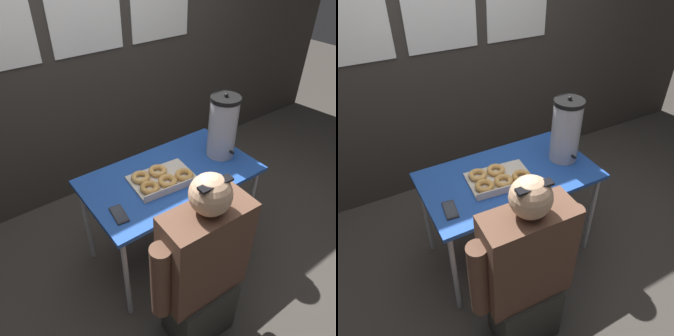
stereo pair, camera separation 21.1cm
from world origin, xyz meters
TOP-DOWN VIEW (x-y plane):
  - ground_plane at (0.00, 0.00)m, footprint 12.00×12.00m
  - back_wall at (0.00, 1.12)m, footprint 6.00×0.11m
  - folding_table at (0.00, 0.00)m, footprint 1.16×0.65m
  - donut_box at (-0.10, -0.03)m, footprint 0.43×0.32m
  - coffee_urn at (0.42, -0.01)m, footprint 0.20×0.23m
  - cell_phone at (-0.46, -0.13)m, footprint 0.09×0.16m
  - person_seated at (-0.24, -0.61)m, footprint 0.63×0.27m

SIDE VIEW (x-z plane):
  - ground_plane at x=0.00m, z-range 0.00..0.00m
  - person_seated at x=-0.24m, z-range -0.04..1.18m
  - folding_table at x=0.00m, z-range 0.31..1.05m
  - cell_phone at x=-0.46m, z-range 0.74..0.75m
  - donut_box at x=-0.10m, z-range 0.74..0.79m
  - coffee_urn at x=0.42m, z-range 0.73..1.20m
  - back_wall at x=0.00m, z-range 0.00..2.57m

